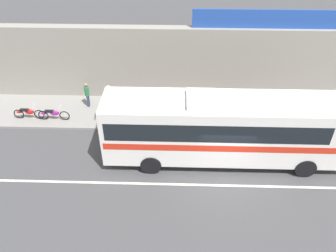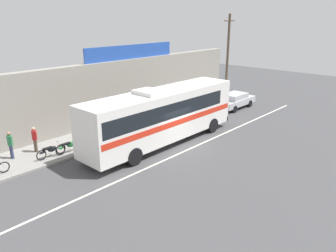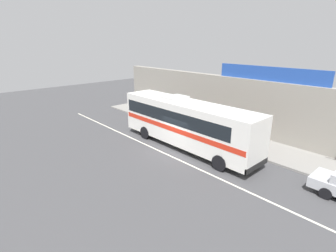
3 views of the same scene
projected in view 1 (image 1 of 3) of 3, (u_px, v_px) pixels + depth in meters
The scene contains 13 objects.
ground_plane at pixel (223, 174), 17.02m from camera, with size 70.00×70.00×0.00m, color #444447.
sidewalk_slab at pixel (215, 114), 21.14m from camera, with size 30.00×3.60×0.14m, color gray.
storefront_facade at pixel (215, 65), 21.48m from camera, with size 30.00×0.70×4.80m, color gray.
storefront_billboard at pixel (269, 19), 19.64m from camera, with size 8.92×0.12×1.10m, color #234CAD.
road_center_stripe at pixel (225, 185), 16.37m from camera, with size 30.00×0.14×0.01m, color silver.
intercity_bus at pixel (222, 127), 16.73m from camera, with size 11.90×2.61×3.78m.
motorcycle_blue at pixel (28, 113), 20.39m from camera, with size 1.87×0.56×0.94m.
motorcycle_purple at pixel (109, 114), 20.23m from camera, with size 1.87×0.56×0.94m.
motorcycle_orange at pixel (53, 114), 20.29m from camera, with size 1.91×0.56×0.94m.
motorcycle_red at pixel (128, 116), 20.07m from camera, with size 1.96×0.56×0.94m.
pedestrian_far_right at pixel (109, 95), 21.10m from camera, with size 0.30×0.48×1.60m.
pedestrian_near_shop at pixel (87, 93), 21.20m from camera, with size 0.30×0.48×1.64m.
pedestrian_far_left at pixel (230, 98), 20.72m from camera, with size 0.30×0.48×1.61m.
Camera 1 is at (-2.40, -12.29, 12.09)m, focal length 36.21 mm.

